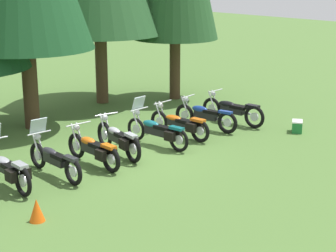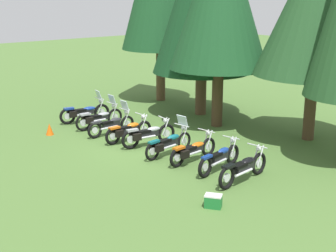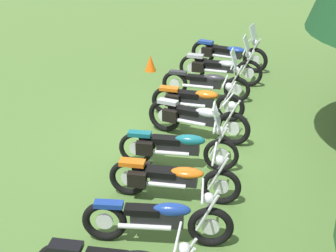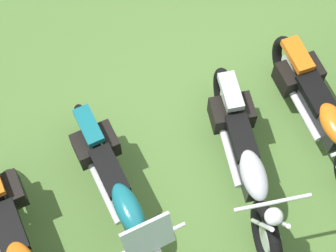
% 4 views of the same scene
% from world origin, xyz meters
% --- Properties ---
extents(ground_plane, '(80.00, 80.00, 0.00)m').
position_xyz_m(ground_plane, '(0.00, 0.00, 0.00)').
color(ground_plane, '#4C7033').
extents(motorcycle_0, '(0.84, 2.35, 1.38)m').
position_xyz_m(motorcycle_0, '(-4.67, -0.14, 0.47)').
color(motorcycle_0, black).
rests_on(motorcycle_0, ground_plane).
extents(motorcycle_1, '(0.76, 2.30, 1.38)m').
position_xyz_m(motorcycle_1, '(-3.41, -0.15, 0.47)').
color(motorcycle_1, black).
rests_on(motorcycle_1, ground_plane).
extents(motorcycle_2, '(0.65, 2.27, 1.34)m').
position_xyz_m(motorcycle_2, '(-2.23, -0.22, 0.45)').
color(motorcycle_2, black).
rests_on(motorcycle_2, ground_plane).
extents(motorcycle_3, '(0.76, 2.21, 1.00)m').
position_xyz_m(motorcycle_3, '(-1.06, -0.22, 0.44)').
color(motorcycle_3, black).
rests_on(motorcycle_3, ground_plane).
extents(motorcycle_4, '(0.74, 2.31, 1.03)m').
position_xyz_m(motorcycle_4, '(-0.08, 0.03, 0.46)').
color(motorcycle_4, black).
rests_on(motorcycle_4, ground_plane).
extents(motorcycle_5, '(0.77, 2.32, 1.35)m').
position_xyz_m(motorcycle_5, '(1.24, -0.04, 0.47)').
color(motorcycle_5, black).
rests_on(motorcycle_5, ground_plane).
extents(motorcycle_6, '(0.80, 2.31, 1.00)m').
position_xyz_m(motorcycle_6, '(2.31, 0.17, 0.43)').
color(motorcycle_6, black).
rests_on(motorcycle_6, ground_plane).
extents(motorcycle_7, '(0.76, 2.29, 1.00)m').
position_xyz_m(motorcycle_7, '(3.50, 0.32, 0.44)').
color(motorcycle_7, black).
rests_on(motorcycle_7, ground_plane).
extents(motorcycle_8, '(0.74, 2.43, 1.02)m').
position_xyz_m(motorcycle_8, '(4.66, 0.22, 0.47)').
color(motorcycle_8, black).
rests_on(motorcycle_8, ground_plane).
extents(pine_tree_3, '(4.65, 4.65, 8.03)m').
position_xyz_m(pine_tree_3, '(3.19, 5.54, 5.29)').
color(pine_tree_3, '#4C3823').
rests_on(pine_tree_3, ground_plane).
extents(picnic_cooler, '(0.56, 0.53, 0.37)m').
position_xyz_m(picnic_cooler, '(5.43, -1.81, 0.18)').
color(picnic_cooler, '#1E7233').
rests_on(picnic_cooler, ground_plane).
extents(traffic_cone, '(0.32, 0.32, 0.48)m').
position_xyz_m(traffic_cone, '(-3.80, -2.25, 0.24)').
color(traffic_cone, '#EA590F').
rests_on(traffic_cone, ground_plane).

